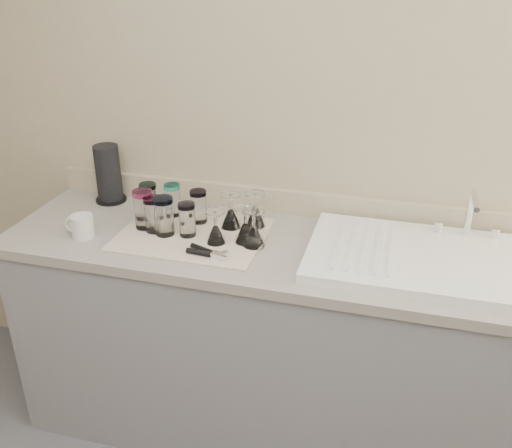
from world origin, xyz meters
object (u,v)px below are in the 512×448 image
(tumbler_teal, at_px, (149,200))
(goblet_front_left, at_px, (216,232))
(tumbler_cyan, at_px, (173,200))
(tumbler_purple, at_px, (199,206))
(goblet_front_right, at_px, (245,230))
(goblet_back_left, at_px, (231,216))
(tumbler_magenta, at_px, (144,209))
(goblet_back_right, at_px, (255,215))
(white_mug, at_px, (82,226))
(goblet_extra, at_px, (254,233))
(tumbler_blue, at_px, (164,216))
(paper_towel_roll, at_px, (108,174))
(tumbler_extra, at_px, (153,214))
(can_opener, at_px, (208,253))
(sink_unit, at_px, (427,259))
(tumbler_lavender, at_px, (187,219))

(tumbler_teal, relative_size, goblet_front_left, 1.09)
(tumbler_cyan, relative_size, tumbler_purple, 1.00)
(goblet_front_left, distance_m, goblet_front_right, 0.11)
(tumbler_cyan, height_order, goblet_back_left, goblet_back_left)
(tumbler_cyan, distance_m, tumbler_purple, 0.13)
(tumbler_purple, bearing_deg, tumbler_magenta, -150.99)
(goblet_back_left, xyz_separation_m, goblet_front_right, (0.09, -0.10, -0.00))
(goblet_back_right, height_order, white_mug, goblet_back_right)
(tumbler_cyan, xyz_separation_m, white_mug, (-0.26, -0.26, -0.03))
(goblet_back_left, bearing_deg, goblet_extra, -44.03)
(tumbler_blue, xyz_separation_m, paper_towel_roll, (-0.36, 0.25, 0.04))
(tumbler_cyan, xyz_separation_m, tumbler_blue, (0.04, -0.17, 0.01))
(tumbler_teal, distance_m, tumbler_extra, 0.15)
(tumbler_extra, height_order, can_opener, tumbler_extra)
(tumbler_purple, height_order, goblet_back_left, goblet_back_left)
(goblet_extra, bearing_deg, tumbler_extra, 178.44)
(goblet_front_left, bearing_deg, sink_unit, 4.58)
(tumbler_magenta, bearing_deg, tumbler_purple, 29.01)
(tumbler_teal, height_order, tumbler_purple, tumbler_teal)
(tumbler_cyan, distance_m, paper_towel_roll, 0.34)
(tumbler_teal, bearing_deg, tumbler_cyan, 20.65)
(tumbler_purple, height_order, goblet_front_right, goblet_front_right)
(goblet_back_left, bearing_deg, tumbler_magenta, -164.20)
(tumbler_purple, xyz_separation_m, tumbler_lavender, (0.00, -0.12, -0.00))
(goblet_back_left, height_order, paper_towel_roll, paper_towel_roll)
(tumbler_cyan, relative_size, can_opener, 0.81)
(tumbler_lavender, distance_m, tumbler_extra, 0.14)
(tumbler_teal, xyz_separation_m, tumbler_magenta, (0.03, -0.10, 0.01))
(tumbler_teal, height_order, paper_towel_roll, paper_towel_roll)
(goblet_back_right, relative_size, white_mug, 1.16)
(tumbler_teal, distance_m, white_mug, 0.29)
(goblet_front_left, bearing_deg, paper_towel_roll, 155.30)
(tumbler_teal, bearing_deg, tumbler_magenta, -74.95)
(tumbler_lavender, relative_size, goblet_front_right, 0.95)
(tumbler_blue, xyz_separation_m, goblet_back_right, (0.31, 0.16, -0.03))
(goblet_back_left, bearing_deg, tumbler_lavender, -140.86)
(goblet_back_right, bearing_deg, goblet_extra, -76.51)
(tumbler_cyan, height_order, tumbler_extra, tumbler_extra)
(sink_unit, xyz_separation_m, white_mug, (-1.27, -0.13, 0.02))
(tumbler_blue, distance_m, goblet_front_left, 0.21)
(tumbler_magenta, xyz_separation_m, white_mug, (-0.20, -0.12, -0.04))
(tumbler_teal, distance_m, tumbler_cyan, 0.10)
(tumbler_purple, height_order, white_mug, tumbler_purple)
(tumbler_extra, distance_m, goblet_back_right, 0.39)
(tumbler_cyan, xyz_separation_m, goblet_back_right, (0.35, -0.01, -0.02))
(tumbler_blue, relative_size, goblet_front_right, 1.09)
(tumbler_cyan, relative_size, tumbler_magenta, 0.86)
(goblet_back_left, xyz_separation_m, paper_towel_roll, (-0.59, 0.12, 0.07))
(sink_unit, height_order, tumbler_teal, sink_unit)
(can_opener, height_order, white_mug, white_mug)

